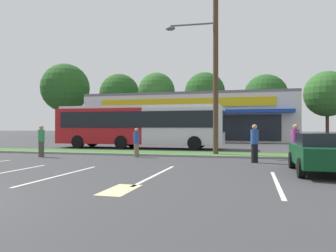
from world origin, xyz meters
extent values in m
cube|color=#386B28|center=(0.00, 14.00, 0.06)|extent=(56.00, 2.20, 0.12)
cube|color=gray|center=(0.00, 12.78, 0.06)|extent=(56.00, 0.24, 0.12)
cube|color=silver|center=(-1.72, 5.03, 0.00)|extent=(0.12, 4.80, 0.01)
cube|color=silver|center=(0.62, 5.06, 0.00)|extent=(0.12, 4.80, 0.01)
cube|color=silver|center=(3.70, 6.01, 0.00)|extent=(0.12, 4.80, 0.01)
cube|color=silver|center=(7.58, 5.27, 0.00)|extent=(0.12, 4.80, 0.01)
cube|color=beige|center=(3.55, 3.15, 0.00)|extent=(0.70, 1.60, 0.01)
cube|color=beige|center=(-0.38, 35.25, 2.60)|extent=(23.98, 10.29, 5.20)
cube|color=black|center=(-0.38, 30.06, 1.56)|extent=(20.14, 0.08, 2.70)
cube|color=#14389E|center=(-0.38, 29.40, 3.22)|extent=(22.54, 1.40, 0.35)
cube|color=gold|center=(-0.38, 30.02, 4.26)|extent=(19.18, 0.16, 0.94)
cube|color=slate|center=(-0.38, 35.25, 5.35)|extent=(23.98, 10.29, 0.30)
cylinder|color=#473323|center=(-23.91, 44.70, 2.61)|extent=(0.44, 0.44, 5.21)
sphere|color=#23511E|center=(-23.91, 44.70, 8.27)|extent=(8.16, 8.16, 8.16)
cylinder|color=#473323|center=(-14.46, 45.70, 2.34)|extent=(0.44, 0.44, 4.67)
sphere|color=#23511E|center=(-14.46, 45.70, 7.13)|extent=(6.56, 6.56, 6.56)
cylinder|color=#473323|center=(-7.42, 43.50, 2.53)|extent=(0.44, 0.44, 5.06)
sphere|color=#2D6026|center=(-7.42, 43.50, 7.17)|extent=(5.62, 5.62, 5.62)
cylinder|color=#473323|center=(-0.06, 44.19, 2.26)|extent=(0.44, 0.44, 4.53)
sphere|color=#23511E|center=(-0.06, 44.19, 6.80)|extent=(6.06, 6.06, 6.06)
cylinder|color=#473323|center=(8.75, 45.46, 1.85)|extent=(0.44, 0.44, 3.69)
sphere|color=#23511E|center=(8.75, 45.46, 6.12)|extent=(6.48, 6.48, 6.48)
cylinder|color=#473323|center=(16.70, 43.71, 1.91)|extent=(0.44, 0.44, 3.82)
sphere|color=#2D6026|center=(16.70, 43.71, 6.13)|extent=(6.18, 6.18, 6.18)
cylinder|color=#4C3826|center=(4.88, 13.74, 5.20)|extent=(0.30, 0.30, 10.40)
cylinder|color=#59595B|center=(3.58, 13.69, 7.49)|extent=(2.60, 0.20, 0.10)
ellipsoid|color=#59595B|center=(2.28, 13.63, 7.34)|extent=(0.56, 0.32, 0.24)
cube|color=#AD191E|center=(-4.50, 19.08, 1.70)|extent=(7.13, 2.60, 2.70)
cube|color=silver|center=(1.97, 19.13, 1.70)|extent=(5.84, 2.59, 2.70)
cube|color=silver|center=(-1.59, 19.10, 3.15)|extent=(12.43, 2.39, 0.20)
cube|color=black|center=(-1.58, 17.80, 2.19)|extent=(11.90, 0.15, 1.19)
cube|color=black|center=(4.91, 19.15, 2.02)|extent=(0.08, 2.17, 1.51)
cylinder|color=black|center=(2.93, 20.31, 0.50)|extent=(1.00, 0.31, 1.00)
cylinder|color=black|center=(2.94, 17.96, 0.50)|extent=(1.00, 0.31, 1.00)
cylinder|color=black|center=(-2.57, 20.27, 0.50)|extent=(1.00, 0.31, 1.00)
cylinder|color=black|center=(-2.55, 17.92, 0.50)|extent=(1.00, 0.31, 1.00)
cylinder|color=black|center=(-6.13, 20.24, 0.50)|extent=(1.00, 0.31, 1.00)
cylinder|color=black|center=(-6.11, 17.89, 0.50)|extent=(1.00, 0.31, 1.00)
cube|color=#0C3F1E|center=(9.26, 7.75, 0.65)|extent=(1.81, 4.13, 0.66)
cube|color=black|center=(9.26, 7.55, 1.20)|extent=(1.59, 1.86, 0.44)
cylinder|color=black|center=(8.40, 9.04, 0.32)|extent=(0.22, 0.64, 0.64)
cylinder|color=black|center=(8.40, 6.47, 0.32)|extent=(0.22, 0.64, 0.64)
cube|color=maroon|center=(-0.86, 25.35, 0.70)|extent=(4.47, 1.77, 0.75)
cube|color=black|center=(-1.09, 25.35, 1.28)|extent=(2.01, 1.56, 0.42)
cylinder|color=black|center=(0.52, 26.19, 0.32)|extent=(0.64, 0.22, 0.64)
cylinder|color=black|center=(0.52, 24.51, 0.32)|extent=(0.64, 0.22, 0.64)
cylinder|color=black|center=(-2.25, 26.19, 0.32)|extent=(0.64, 0.22, 0.64)
cylinder|color=black|center=(-2.25, 24.51, 0.32)|extent=(0.64, 0.22, 0.64)
cylinder|color=#726651|center=(0.77, 12.06, 0.38)|extent=(0.27, 0.27, 0.76)
cylinder|color=#264C99|center=(0.77, 12.06, 1.07)|extent=(0.32, 0.32, 0.61)
sphere|color=tan|center=(0.77, 12.06, 1.47)|extent=(0.21, 0.21, 0.21)
cylinder|color=#47423D|center=(8.80, 11.26, 0.43)|extent=(0.30, 0.30, 0.85)
cylinder|color=#99338C|center=(8.80, 11.26, 1.19)|extent=(0.36, 0.36, 0.67)
sphere|color=tan|center=(8.80, 11.26, 1.64)|extent=(0.23, 0.23, 0.23)
cylinder|color=#47423D|center=(-4.23, 10.75, 0.42)|extent=(0.30, 0.30, 0.83)
cylinder|color=#338C4C|center=(-4.23, 10.75, 1.16)|extent=(0.35, 0.35, 0.66)
sphere|color=tan|center=(-4.23, 10.75, 1.61)|extent=(0.23, 0.23, 0.23)
cylinder|color=black|center=(6.98, 10.73, 0.42)|extent=(0.30, 0.30, 0.85)
cylinder|color=#264C99|center=(6.98, 10.73, 1.18)|extent=(0.35, 0.35, 0.67)
sphere|color=tan|center=(6.98, 10.73, 1.64)|extent=(0.23, 0.23, 0.23)
camera|label=1|loc=(6.90, -4.78, 1.63)|focal=35.11mm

